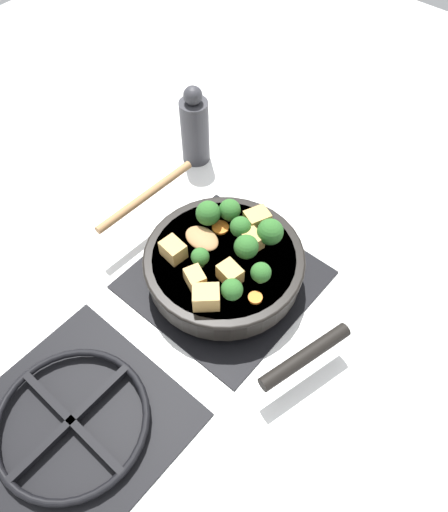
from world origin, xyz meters
The scene contains 22 objects.
ground_plane centered at (0.00, 0.00, 0.00)m, with size 2.40×2.40×0.00m, color white.
front_burner_grate centered at (0.00, 0.00, 0.01)m, with size 0.31×0.31×0.03m.
rear_burner_grate centered at (0.00, 0.36, 0.01)m, with size 0.31×0.31×0.03m.
skillet_pan centered at (0.00, 0.00, 0.06)m, with size 0.40×0.29×0.05m.
wooden_spoon centered at (0.14, 0.00, 0.08)m, with size 0.20×0.24×0.02m.
tofu_cube_center_large centered at (-0.02, -0.05, 0.09)m, with size 0.04×0.03×0.03m, color tan.
tofu_cube_near_handle centered at (0.07, 0.06, 0.09)m, with size 0.04×0.03×0.03m, color tan.
tofu_cube_east_chunk centered at (-0.04, 0.03, 0.09)m, with size 0.04×0.03×0.03m, color tan.
tofu_cube_west_chunk centered at (0.00, -0.09, 0.09)m, with size 0.04×0.03×0.03m, color tan.
tofu_cube_back_piece centered at (0.00, 0.07, 0.09)m, with size 0.04×0.03×0.03m, color tan.
tofu_cube_front_piece centered at (-0.04, 0.09, 0.09)m, with size 0.04×0.04×0.04m, color tan.
broccoli_floret_near_spoon centered at (0.02, 0.04, 0.10)m, with size 0.03×0.03×0.04m.
broccoli_floret_center_top centered at (-0.08, 0.00, 0.10)m, with size 0.04×0.04×0.04m.
broccoli_floret_east_rim centered at (-0.03, -0.02, 0.10)m, with size 0.04×0.04×0.05m.
broccoli_floret_west_rim centered at (0.07, -0.04, 0.11)m, with size 0.05×0.05×0.05m.
broccoli_floret_north_edge centered at (0.01, -0.05, 0.10)m, with size 0.04×0.04×0.05m.
broccoli_floret_south_cluster centered at (-0.07, 0.06, 0.10)m, with size 0.04×0.04×0.04m.
broccoli_floret_mid_floret centered at (-0.04, -0.08, 0.11)m, with size 0.05×0.05×0.05m.
broccoli_floret_small_inner centered at (0.05, -0.07, 0.10)m, with size 0.04×0.04×0.05m.
carrot_slice_orange_thin centered at (-0.10, 0.03, 0.08)m, with size 0.02×0.02×0.01m, color orange.
carrot_slice_near_center centered at (0.05, -0.04, 0.08)m, with size 0.03×0.03×0.01m, color orange.
pepper_mill centered at (0.27, -0.21, 0.08)m, with size 0.06×0.06×0.19m.
Camera 1 is at (-0.34, 0.40, 0.79)m, focal length 35.00 mm.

